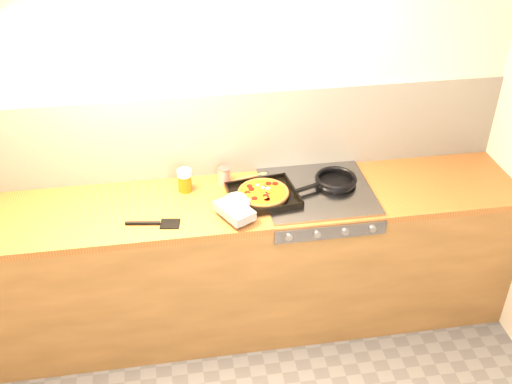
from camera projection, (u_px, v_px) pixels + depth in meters
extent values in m
plane|color=#BCB19E|center=(229.00, 118.00, 3.34)|extent=(3.20, 0.00, 3.20)
cube|color=silver|center=(230.00, 135.00, 3.39)|extent=(3.20, 0.02, 0.50)
cube|color=olive|center=(239.00, 265.00, 3.55)|extent=(3.20, 0.60, 0.86)
cube|color=brown|center=(238.00, 202.00, 3.30)|extent=(3.20, 0.60, 0.04)
cube|color=gray|center=(330.00, 231.00, 3.13)|extent=(0.60, 0.03, 0.08)
cylinder|color=#A5A5AA|center=(289.00, 237.00, 3.09)|extent=(0.04, 0.02, 0.04)
cylinder|color=#A5A5AA|center=(317.00, 234.00, 3.11)|extent=(0.04, 0.02, 0.04)
cylinder|color=#A5A5AA|center=(345.00, 232.00, 3.13)|extent=(0.04, 0.02, 0.04)
cylinder|color=#A5A5AA|center=(373.00, 229.00, 3.15)|extent=(0.04, 0.02, 0.04)
cube|color=gray|center=(317.00, 191.00, 3.34)|extent=(0.60, 0.56, 0.02)
cube|color=black|center=(263.00, 196.00, 3.28)|extent=(0.40, 0.36, 0.01)
cube|color=black|center=(255.00, 179.00, 3.39)|extent=(0.36, 0.06, 0.02)
cube|color=black|center=(272.00, 209.00, 3.15)|extent=(0.36, 0.06, 0.02)
cube|color=black|center=(293.00, 189.00, 3.31)|extent=(0.05, 0.31, 0.02)
cube|color=black|center=(232.00, 199.00, 3.23)|extent=(0.05, 0.31, 0.02)
cylinder|color=brown|center=(263.00, 194.00, 3.27)|extent=(0.30, 0.30, 0.02)
torus|color=brown|center=(263.00, 192.00, 3.27)|extent=(0.32, 0.32, 0.02)
cylinder|color=orange|center=(263.00, 192.00, 3.26)|extent=(0.27, 0.27, 0.01)
cylinder|color=maroon|center=(268.00, 192.00, 3.26)|extent=(0.04, 0.04, 0.00)
cylinder|color=maroon|center=(250.00, 186.00, 3.30)|extent=(0.04, 0.04, 0.00)
cylinder|color=maroon|center=(267.00, 199.00, 3.19)|extent=(0.04, 0.04, 0.00)
cylinder|color=maroon|center=(247.00, 193.00, 3.25)|extent=(0.04, 0.04, 0.00)
cylinder|color=maroon|center=(268.00, 183.00, 3.33)|extent=(0.04, 0.04, 0.00)
cylinder|color=maroon|center=(263.00, 187.00, 3.29)|extent=(0.04, 0.04, 0.00)
cylinder|color=maroon|center=(254.00, 198.00, 3.20)|extent=(0.04, 0.04, 0.00)
cylinder|color=maroon|center=(275.00, 184.00, 3.32)|extent=(0.04, 0.04, 0.00)
cylinder|color=maroon|center=(267.00, 199.00, 3.20)|extent=(0.04, 0.04, 0.00)
cylinder|color=maroon|center=(266.00, 196.00, 3.22)|extent=(0.04, 0.04, 0.00)
cylinder|color=maroon|center=(251.00, 189.00, 3.28)|extent=(0.04, 0.04, 0.00)
ellipsoid|color=orange|center=(252.00, 194.00, 3.23)|extent=(0.03, 0.02, 0.01)
ellipsoid|color=orange|center=(248.00, 194.00, 3.23)|extent=(0.03, 0.02, 0.01)
ellipsoid|color=orange|center=(260.00, 187.00, 3.29)|extent=(0.03, 0.02, 0.01)
ellipsoid|color=orange|center=(257.00, 184.00, 3.32)|extent=(0.03, 0.02, 0.01)
ellipsoid|color=orange|center=(265.00, 198.00, 3.20)|extent=(0.03, 0.02, 0.01)
ellipsoid|color=orange|center=(270.00, 192.00, 3.25)|extent=(0.03, 0.02, 0.01)
ellipsoid|color=orange|center=(267.00, 190.00, 3.26)|extent=(0.03, 0.02, 0.01)
ellipsoid|color=orange|center=(253.00, 195.00, 3.22)|extent=(0.03, 0.02, 0.01)
ellipsoid|color=orange|center=(261.00, 185.00, 3.31)|extent=(0.03, 0.02, 0.01)
ellipsoid|color=silver|center=(258.00, 185.00, 3.32)|extent=(0.03, 0.03, 0.01)
ellipsoid|color=silver|center=(263.00, 187.00, 3.29)|extent=(0.03, 0.03, 0.01)
ellipsoid|color=silver|center=(268.00, 188.00, 3.28)|extent=(0.03, 0.03, 0.01)
cube|color=black|center=(234.00, 211.00, 3.11)|extent=(0.21, 0.25, 0.05)
ellipsoid|color=black|center=(236.00, 199.00, 3.20)|extent=(0.14, 0.14, 0.05)
cylinder|color=black|center=(246.00, 206.00, 3.15)|extent=(0.07, 0.10, 0.05)
cylinder|color=black|center=(336.00, 182.00, 3.39)|extent=(0.28, 0.28, 0.01)
torus|color=black|center=(336.00, 179.00, 3.38)|extent=(0.30, 0.30, 0.02)
cube|color=black|center=(308.00, 188.00, 3.30)|extent=(0.17, 0.08, 0.02)
cylinder|color=#B0110E|center=(224.00, 176.00, 3.40)|extent=(0.09, 0.09, 0.09)
cylinder|color=#B2B2B7|center=(224.00, 169.00, 3.37)|extent=(0.09, 0.09, 0.01)
cylinder|color=#B2B2B7|center=(224.00, 183.00, 3.42)|extent=(0.09, 0.09, 0.01)
cylinder|color=#EC570D|center=(185.00, 183.00, 3.33)|extent=(0.09, 0.09, 0.10)
cylinder|color=silver|center=(184.00, 173.00, 3.30)|extent=(0.10, 0.10, 0.03)
cylinder|color=#9B6C41|center=(241.00, 179.00, 3.44)|extent=(0.26, 0.07, 0.02)
ellipsoid|color=#9B6C41|center=(263.00, 174.00, 3.49)|extent=(0.06, 0.05, 0.02)
cube|color=black|center=(170.00, 224.00, 3.09)|extent=(0.11, 0.10, 0.01)
cylinder|color=black|center=(143.00, 223.00, 3.09)|extent=(0.18, 0.05, 0.02)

